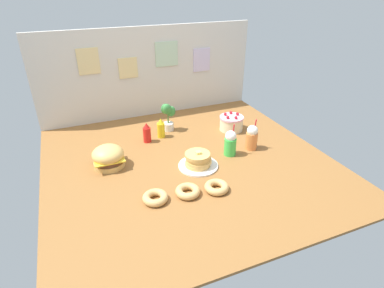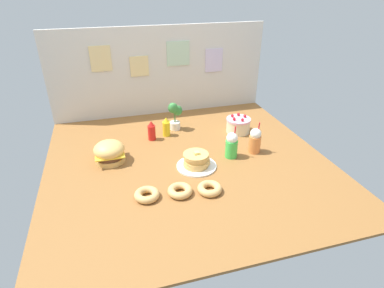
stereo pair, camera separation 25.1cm
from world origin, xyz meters
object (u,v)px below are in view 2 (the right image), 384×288
Objects in this scene: donut_pink_glaze at (147,195)px; donut_vanilla at (210,188)px; cream_soda_cup at (232,145)px; donut_chocolate at (180,191)px; burger at (109,152)px; layer_cake at (238,125)px; orange_float_cup at (255,141)px; ketchup_bottle at (152,131)px; potted_plant at (175,115)px; pancake_stack at (196,161)px; mustard_bottle at (166,127)px.

donut_pink_glaze is 0.43m from donut_vanilla.
cream_soda_cup reaches higher than donut_chocolate.
burger is at bearing 110.86° from donut_pink_glaze.
burger is 1.43× the size of donut_chocolate.
donut_chocolate is at bearing -4.47° from donut_pink_glaze.
donut_chocolate is at bearing -134.17° from layer_cake.
orange_float_cup is 1.61× the size of donut_pink_glaze.
ketchup_bottle is at bearing 175.25° from layer_cake.
potted_plant is at bearing 131.21° from orange_float_cup.
potted_plant is (0.64, 0.44, 0.07)m from burger.
ketchup_bottle is 0.93m from donut_vanilla.
pancake_stack is 1.11× the size of potted_plant.
donut_pink_glaze is 0.61× the size of potted_plant.
ketchup_bottle is 0.67× the size of cream_soda_cup.
orange_float_cup reaches higher than mustard_bottle.
potted_plant is (-0.00, 0.72, 0.10)m from pancake_stack.
potted_plant reaches higher than donut_pink_glaze.
donut_pink_glaze is at bearing -158.88° from orange_float_cup.
mustard_bottle is at bearing 96.70° from donut_vanilla.
burger is 0.89m from donut_vanilla.
mustard_bottle is 0.67× the size of cream_soda_cup.
ketchup_bottle is (0.39, 0.29, 0.00)m from burger.
layer_cake is 0.83× the size of orange_float_cup.
cream_soda_cup is at bearing 51.35° from donut_vanilla.
potted_plant is at bearing 90.05° from donut_vanilla.
cream_soda_cup is 1.61× the size of donut_pink_glaze.
cream_soda_cup and orange_float_cup have the same top height.
donut_chocolate is (-0.09, -0.90, -0.06)m from mustard_bottle.
burger is 0.70m from pancake_stack.
ketchup_bottle is 0.86m from donut_pink_glaze.
pancake_stack is 0.75m from layer_cake.
potted_plant reaches higher than pancake_stack.
pancake_stack is 1.13× the size of cream_soda_cup.
pancake_stack is at bearing -65.18° from ketchup_bottle.
mustard_bottle is at bearing 16.59° from ketchup_bottle.
layer_cake is at bearing 10.19° from burger.
orange_float_cup reaches higher than layer_cake.
pancake_stack is at bearing -79.33° from mustard_bottle.
donut_chocolate is at bearing -101.29° from potted_plant.
donut_chocolate is (0.44, -0.58, -0.06)m from burger.
cream_soda_cup is 0.98× the size of potted_plant.
ketchup_bottle is at bearing 36.37° from burger.
potted_plant reaches higher than burger.
orange_float_cup is 1.61× the size of donut_vanilla.
layer_cake is (1.21, 0.22, -0.01)m from burger.
mustard_bottle reaches higher than donut_chocolate.
orange_float_cup is (0.22, 0.02, 0.00)m from cream_soda_cup.
ketchup_bottle is 0.66× the size of potted_plant.
mustard_bottle is at bearing 70.16° from donut_pink_glaze.
mustard_bottle is at bearing 84.06° from donut_chocolate.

